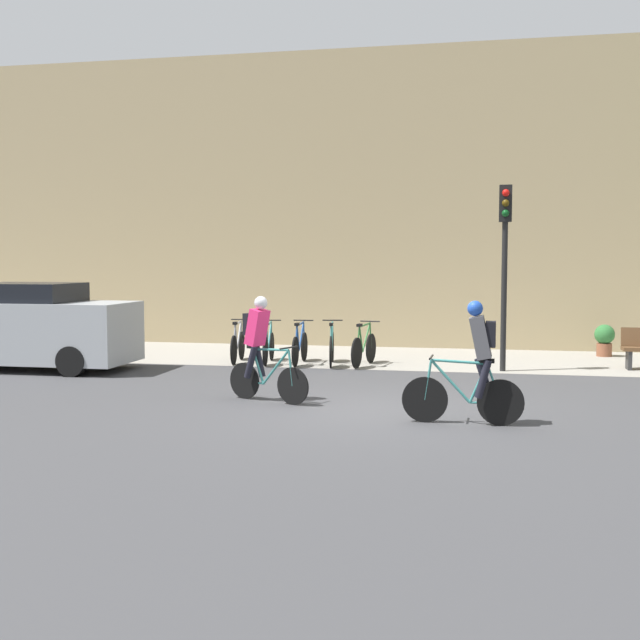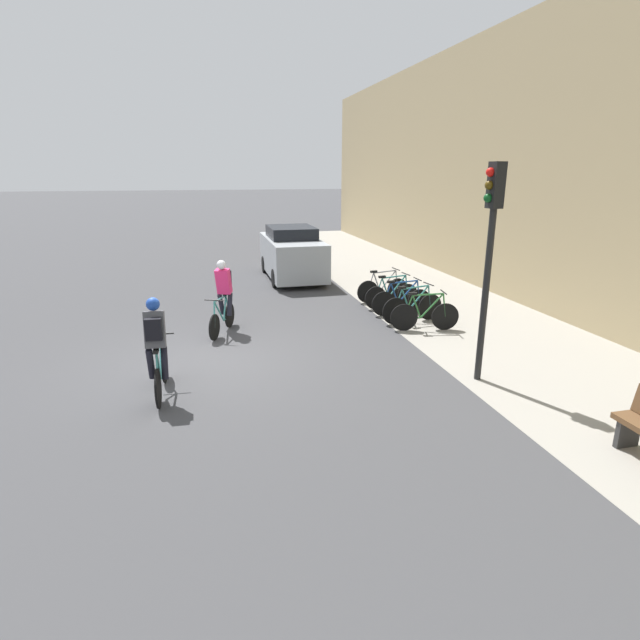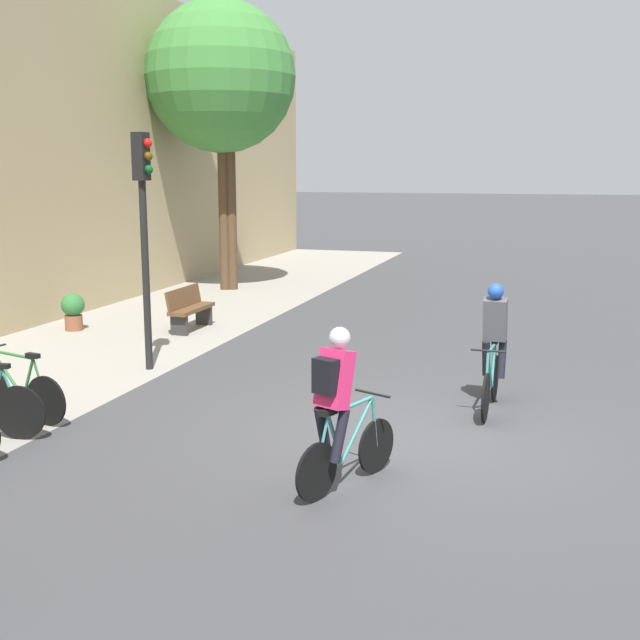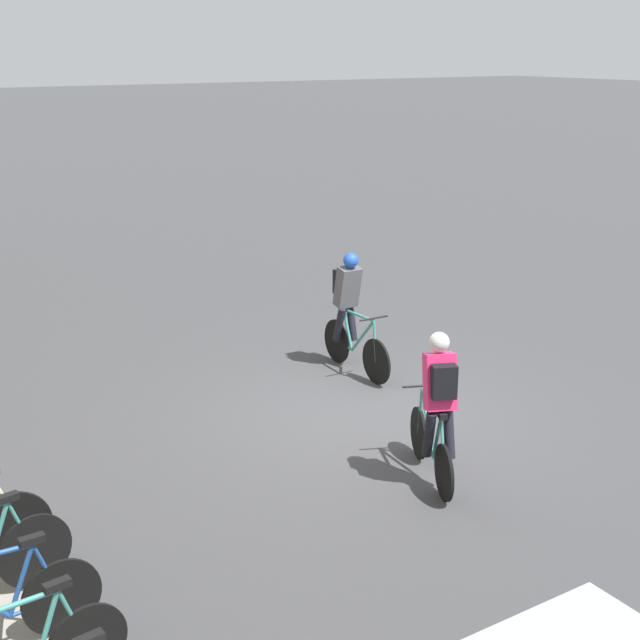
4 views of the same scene
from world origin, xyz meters
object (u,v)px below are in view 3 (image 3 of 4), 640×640
Objects in this scene: cyclist_grey at (494,342)px; bench at (189,308)px; traffic_light_pole at (144,209)px; potted_plant at (73,310)px; cyclist_pink at (338,404)px; parked_bike_4 at (18,391)px.

bench is (3.75, 6.53, -0.48)m from cyclist_grey.
traffic_light_pole is 4.58m from potted_plant.
cyclist_pink is at bearing -132.55° from traffic_light_pole.
cyclist_grey is 2.27× the size of potted_plant.
bench is (6.23, 0.53, 0.06)m from parked_bike_4.
cyclist_pink reaches higher than bench.
cyclist_pink is 1.21× the size of bench.
cyclist_grey is at bearing -95.29° from traffic_light_pole.
cyclist_grey is 1.06× the size of parked_bike_4.
parked_bike_4 is at bearing -175.14° from bench.
bench reaches higher than potted_plant.
traffic_light_pole is at bearing 47.45° from cyclist_pink.
potted_plant is at bearing 49.13° from cyclist_pink.
cyclist_grey is at bearing -19.79° from cyclist_pink.
cyclist_grey reaches higher than cyclist_pink.
potted_plant is at bearing 51.65° from traffic_light_pole.
cyclist_grey is 9.33m from potted_plant.
cyclist_grey is at bearing -119.89° from bench.
potted_plant is (-0.75, 2.29, -0.02)m from bench.
parked_bike_4 is 3.78m from traffic_light_pole.
parked_bike_4 reaches higher than potted_plant.
parked_bike_4 is (1.06, 4.73, -0.55)m from cyclist_pink.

